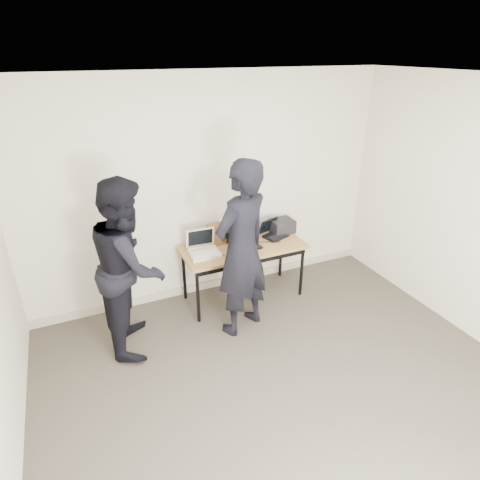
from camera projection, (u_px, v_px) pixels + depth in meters
room at (316, 280)px, 2.96m from camera, size 4.60×4.60×2.80m
desk at (244, 251)px, 4.88m from camera, size 1.50×0.66×0.72m
laptop_beige at (203, 249)px, 4.67m from camera, size 0.36×0.35×0.28m
laptop_center at (244, 242)px, 4.85m from camera, size 0.37×0.36×0.25m
laptop_right at (273, 232)px, 5.11m from camera, size 0.36×0.36×0.21m
leather_satchel at (223, 232)px, 4.92m from camera, size 0.36×0.18×0.25m
tissue at (225, 220)px, 4.87m from camera, size 0.14×0.11×0.08m
equipment_box at (282, 226)px, 5.21m from camera, size 0.30×0.26×0.17m
power_brick at (233, 255)px, 4.63m from camera, size 0.08×0.05×0.03m
cables at (251, 246)px, 4.87m from camera, size 1.15×0.34×0.01m
person_typist at (242, 250)px, 4.20m from camera, size 0.84×0.71×1.96m
person_observer at (130, 266)px, 4.03m from camera, size 0.88×1.03×1.84m
baseboard at (214, 283)px, 5.37m from camera, size 4.50×0.03×0.10m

